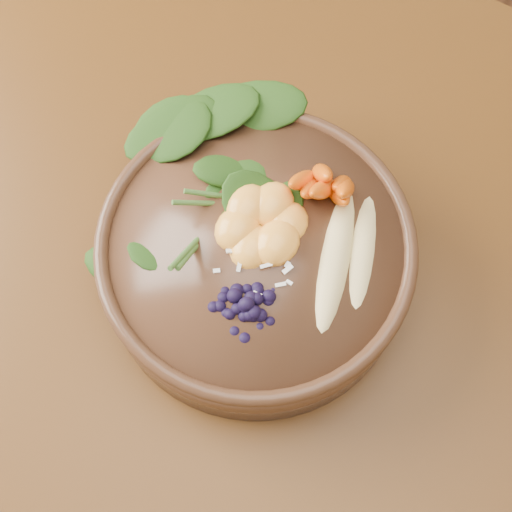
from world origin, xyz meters
TOP-DOWN VIEW (x-y plane):
  - ground at (0.00, 0.00)m, footprint 4.00×4.00m
  - dining_table at (0.00, 0.00)m, footprint 1.60×0.90m
  - stoneware_bowl at (-0.15, -0.03)m, footprint 0.41×0.41m
  - kale_heap at (-0.22, 0.01)m, footprint 0.26×0.25m
  - carrot_cluster at (-0.13, 0.07)m, footprint 0.08×0.08m
  - banana_halves at (-0.07, 0.01)m, footprint 0.11×0.18m
  - mandarin_cluster at (-0.16, -0.01)m, footprint 0.12×0.13m
  - blueberry_pile at (-0.12, -0.09)m, footprint 0.17×0.15m
  - coconut_flakes at (-0.14, -0.05)m, footprint 0.12×0.11m

SIDE VIEW (x-z plane):
  - ground at x=0.00m, z-range 0.00..0.00m
  - dining_table at x=0.00m, z-range 0.28..1.03m
  - stoneware_bowl at x=-0.15m, z-range 0.75..0.83m
  - coconut_flakes at x=-0.14m, z-range 0.83..0.84m
  - banana_halves at x=-0.07m, z-range 0.83..0.86m
  - mandarin_cluster at x=-0.16m, z-range 0.83..0.87m
  - blueberry_pile at x=-0.12m, z-range 0.83..0.88m
  - kale_heap at x=-0.22m, z-range 0.83..0.88m
  - carrot_cluster at x=-0.13m, z-range 0.83..0.92m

